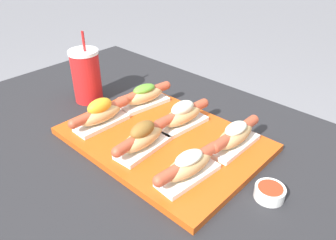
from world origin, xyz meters
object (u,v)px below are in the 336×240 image
(hot_dog_0, at_px, (101,114))
(hot_dog_5, at_px, (235,136))
(hot_dog_2, at_px, (189,166))
(hot_dog_4, at_px, (182,115))
(serving_tray, at_px, (163,139))
(hot_dog_1, at_px, (143,138))
(hot_dog_3, at_px, (144,95))
(sauce_bowl, at_px, (270,192))
(drink_cup, at_px, (86,76))

(hot_dog_0, relative_size, hot_dog_5, 1.00)
(hot_dog_2, bearing_deg, hot_dog_4, 134.47)
(serving_tray, distance_m, hot_dog_1, 0.09)
(serving_tray, relative_size, hot_dog_3, 2.58)
(hot_dog_1, height_order, sauce_bowl, hot_dog_1)
(hot_dog_1, xyz_separation_m, hot_dog_4, (0.00, 0.14, -0.00))
(hot_dog_3, distance_m, sauce_bowl, 0.47)
(hot_dog_3, height_order, hot_dog_5, same)
(hot_dog_1, bearing_deg, hot_dog_2, -1.52)
(drink_cup, bearing_deg, hot_dog_5, 8.87)
(hot_dog_1, height_order, drink_cup, drink_cup)
(hot_dog_5, bearing_deg, drink_cup, -171.13)
(hot_dog_2, bearing_deg, drink_cup, 169.99)
(hot_dog_0, bearing_deg, hot_dog_4, 41.25)
(hot_dog_2, xyz_separation_m, sauce_bowl, (0.15, 0.08, -0.04))
(hot_dog_1, distance_m, sauce_bowl, 0.31)
(hot_dog_1, xyz_separation_m, drink_cup, (-0.34, 0.08, 0.03))
(hot_dog_5, bearing_deg, hot_dog_4, -174.26)
(serving_tray, relative_size, hot_dog_2, 2.57)
(hot_dog_3, bearing_deg, hot_dog_1, -44.44)
(hot_dog_1, height_order, hot_dog_3, hot_dog_1)
(hot_dog_5, relative_size, drink_cup, 0.86)
(hot_dog_3, bearing_deg, hot_dog_5, 0.61)
(hot_dog_0, xyz_separation_m, hot_dog_4, (0.17, 0.15, -0.00))
(hot_dog_0, bearing_deg, sauce_bowl, 9.95)
(hot_dog_2, bearing_deg, hot_dog_1, 178.48)
(hot_dog_0, xyz_separation_m, hot_dog_1, (0.17, 0.00, -0.00))
(hot_dog_2, distance_m, drink_cup, 0.50)
(hot_dog_2, distance_m, sauce_bowl, 0.18)
(hot_dog_1, relative_size, sauce_bowl, 3.05)
(serving_tray, bearing_deg, sauce_bowl, 1.23)
(hot_dog_4, xyz_separation_m, drink_cup, (-0.34, -0.06, 0.03))
(hot_dog_5, xyz_separation_m, sauce_bowl, (0.14, -0.08, -0.04))
(hot_dog_1, bearing_deg, hot_dog_3, 135.56)
(hot_dog_1, bearing_deg, sauce_bowl, 15.14)
(serving_tray, bearing_deg, hot_dog_3, 151.85)
(hot_dog_0, bearing_deg, hot_dog_5, 26.59)
(serving_tray, distance_m, hot_dog_2, 0.18)
(hot_dog_1, distance_m, hot_dog_5, 0.22)
(hot_dog_2, bearing_deg, hot_dog_3, 152.29)
(hot_dog_1, bearing_deg, hot_dog_0, -179.76)
(hot_dog_0, height_order, hot_dog_3, hot_dog_0)
(hot_dog_0, xyz_separation_m, drink_cup, (-0.18, 0.08, 0.03))
(hot_dog_0, distance_m, sauce_bowl, 0.47)
(hot_dog_2, bearing_deg, sauce_bowl, 29.08)
(sauce_bowl, bearing_deg, drink_cup, 179.84)
(hot_dog_4, relative_size, drink_cup, 0.86)
(hot_dog_0, distance_m, hot_dog_2, 0.31)
(sauce_bowl, bearing_deg, hot_dog_3, 170.55)
(hot_dog_2, distance_m, hot_dog_5, 0.16)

